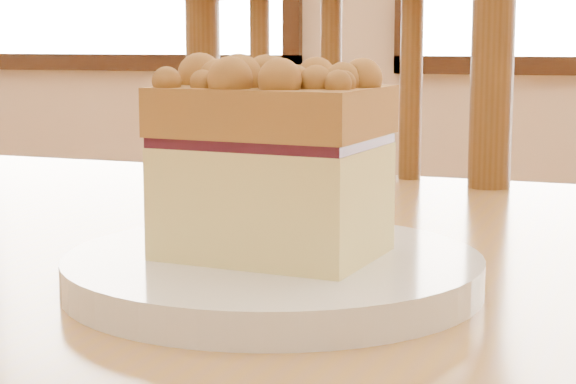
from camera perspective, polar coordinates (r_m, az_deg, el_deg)
The scene contains 3 objects.
cafe_chair_main at distance 1.21m, azimuth 7.03°, elevation -9.41°, with size 0.60×0.60×1.00m.
plate at distance 0.55m, azimuth -0.87°, elevation -4.65°, with size 0.23×0.23×0.02m.
cake_slice at distance 0.54m, azimuth -1.03°, elevation 2.08°, with size 0.13×0.10×0.11m.
Camera 1 is at (0.21, -0.48, 0.89)m, focal length 62.00 mm.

